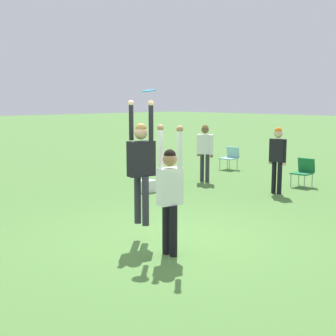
# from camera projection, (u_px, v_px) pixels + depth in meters

# --- Properties ---
(ground_plane) EXTENTS (120.00, 120.00, 0.00)m
(ground_plane) POSITION_uv_depth(u_px,v_px,m) (167.00, 240.00, 8.15)
(ground_plane) COLOR #4C7A38
(person_jumping) EXTENTS (0.61, 0.49, 2.14)m
(person_jumping) POSITION_uv_depth(u_px,v_px,m) (141.00, 159.00, 7.98)
(person_jumping) COLOR #2D2D38
(person_jumping) RESTS_ON ground_plane
(person_defending) EXTENTS (0.53, 0.41, 2.05)m
(person_defending) POSITION_uv_depth(u_px,v_px,m) (170.00, 188.00, 7.23)
(person_defending) COLOR black
(person_defending) RESTS_ON ground_plane
(frisbee) EXTENTS (0.24, 0.24, 0.05)m
(frisbee) POSITION_uv_depth(u_px,v_px,m) (149.00, 91.00, 7.65)
(frisbee) COLOR #2D9EDB
(camping_chair_0) EXTENTS (0.52, 0.55, 0.79)m
(camping_chair_0) POSITION_uv_depth(u_px,v_px,m) (304.00, 170.00, 13.14)
(camping_chair_0) COLOR gray
(camping_chair_0) RESTS_ON ground_plane
(camping_chair_5) EXTENTS (0.53, 0.56, 0.78)m
(camping_chair_5) POSITION_uv_depth(u_px,v_px,m) (230.00, 156.00, 16.34)
(camping_chair_5) COLOR gray
(camping_chair_5) RESTS_ON ground_plane
(person_spectator_near) EXTENTS (0.53, 0.27, 1.72)m
(person_spectator_near) POSITION_uv_depth(u_px,v_px,m) (278.00, 154.00, 12.05)
(person_spectator_near) COLOR black
(person_spectator_near) RESTS_ON ground_plane
(person_spectator_far) EXTENTS (0.62, 0.43, 1.70)m
(person_spectator_far) POSITION_uv_depth(u_px,v_px,m) (205.00, 147.00, 13.83)
(person_spectator_far) COLOR #2D2D38
(person_spectator_far) RESTS_ON ground_plane
(cooler_box) EXTENTS (0.39, 0.39, 0.31)m
(cooler_box) POSITION_uv_depth(u_px,v_px,m) (146.00, 186.00, 12.38)
(cooler_box) COLOR white
(cooler_box) RESTS_ON ground_plane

